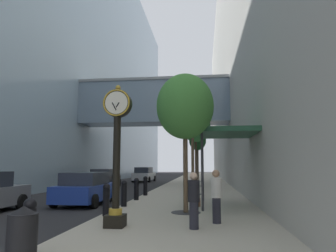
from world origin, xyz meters
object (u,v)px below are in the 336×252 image
at_px(street_tree_far, 198,141).
at_px(bollard_fifth, 136,188).
at_px(car_white_near, 144,175).
at_px(pedestrian_walking, 194,199).
at_px(bollard_fourth, 124,193).
at_px(car_blue_far, 86,189).
at_px(bollard_sixth, 145,185).
at_px(street_tree_mid_far, 196,126).
at_px(pedestrian_by_clock, 216,195).
at_px(street_tree_mid_near, 192,112).
at_px(trash_bin, 22,236).
at_px(car_black_mid, 104,178).
at_px(bollard_third, 106,199).
at_px(bollard_nearest, 29,225).
at_px(street_tree_near, 185,107).
at_px(street_clock, 117,147).

bearing_deg(street_tree_far, bollard_fifth, -98.67).
bearing_deg(car_white_near, pedestrian_walking, -75.85).
relative_size(bollard_fourth, bollard_fifth, 1.00).
bearing_deg(car_blue_far, bollard_sixth, 55.44).
bearing_deg(street_tree_mid_far, pedestrian_by_clock, -86.31).
height_order(bollard_fifth, street_tree_mid_near, street_tree_mid_near).
bearing_deg(pedestrian_walking, trash_bin, -128.85).
xyz_separation_m(bollard_fifth, street_tree_mid_far, (2.76, 10.79, 4.58)).
bearing_deg(car_black_mid, bollard_third, -71.33).
bearing_deg(bollard_nearest, street_tree_far, 84.34).
distance_m(bollard_third, street_tree_far, 23.47).
relative_size(street_tree_mid_far, pedestrian_walking, 4.23).
bearing_deg(street_tree_near, car_black_mid, 118.98).
xyz_separation_m(bollard_fourth, street_tree_mid_near, (2.76, 5.90, 4.51)).
relative_size(street_tree_far, pedestrian_by_clock, 3.38).
xyz_separation_m(street_tree_near, trash_bin, (-2.50, -6.53, -3.49)).
distance_m(bollard_nearest, bollard_third, 4.87).
relative_size(bollard_fourth, car_black_mid, 0.25).
bearing_deg(street_tree_near, street_tree_mid_far, 90.00).
distance_m(bollard_nearest, bollard_fourth, 7.31).
bearing_deg(bollard_nearest, trash_bin, -68.02).
relative_size(bollard_sixth, pedestrian_by_clock, 0.69).
xyz_separation_m(street_tree_mid_near, car_black_mid, (-7.95, 7.03, -4.47)).
distance_m(bollard_fifth, car_black_mid, 11.70).
xyz_separation_m(street_tree_mid_near, pedestrian_by_clock, (1.07, -9.32, -4.23)).
bearing_deg(bollard_fifth, pedestrian_walking, -64.96).
bearing_deg(bollard_nearest, bollard_fifth, 90.00).
relative_size(street_tree_mid_near, pedestrian_walking, 3.99).
height_order(bollard_fifth, bollard_sixth, same).
height_order(street_clock, trash_bin, street_clock).
height_order(car_white_near, car_blue_far, car_white_near).
bearing_deg(street_clock, street_tree_far, 85.73).
xyz_separation_m(bollard_fourth, bollard_fifth, (0.00, 2.44, 0.00)).
bearing_deg(street_tree_near, street_tree_far, 90.00).
relative_size(street_tree_mid_near, car_black_mid, 1.40).
relative_size(street_tree_far, car_black_mid, 1.23).
bearing_deg(car_black_mid, pedestrian_walking, -64.17).
relative_size(street_clock, bollard_third, 3.75).
xyz_separation_m(bollard_fifth, car_black_mid, (-5.19, 10.49, 0.04)).
height_order(bollard_fifth, street_tree_near, street_tree_near).
bearing_deg(street_tree_far, street_tree_mid_near, -90.00).
height_order(street_clock, bollard_fifth, street_clock).
height_order(bollard_third, car_blue_far, car_blue_far).
height_order(street_clock, pedestrian_by_clock, street_clock).
bearing_deg(street_tree_mid_far, trash_bin, -96.72).
relative_size(street_clock, street_tree_mid_far, 0.63).
height_order(bollard_fifth, trash_bin, bollard_fifth).
bearing_deg(bollard_sixth, bollard_nearest, -90.00).
distance_m(street_tree_far, trash_bin, 28.89).
relative_size(bollard_third, bollard_fourth, 1.00).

